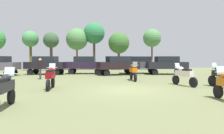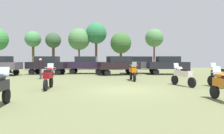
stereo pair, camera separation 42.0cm
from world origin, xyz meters
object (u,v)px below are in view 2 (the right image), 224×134
(tree_6, at_px, (96,34))
(car_2, at_px, (119,64))
(car_5, at_px, (47,64))
(car_4, at_px, (86,64))
(car_1, at_px, (168,64))
(tree_4, at_px, (33,40))
(motorcycle_4, at_px, (221,76))
(car_3, at_px, (141,64))
(tree_5, at_px, (121,43))
(person_1, at_px, (41,67))
(tree_2, at_px, (154,38))
(motorcycle_7, at_px, (133,71))
(motorcycle_5, at_px, (183,75))
(tree_7, at_px, (53,41))
(tree_1, at_px, (79,39))
(motorcycle_6, at_px, (48,77))

(tree_6, bearing_deg, car_2, -78.24)
(car_2, xyz_separation_m, car_5, (-7.81, 1.72, 0.00))
(car_2, xyz_separation_m, car_4, (-3.53, 2.14, 0.00))
(car_1, height_order, car_4, same)
(car_5, xyz_separation_m, tree_4, (-3.56, 7.59, 3.32))
(motorcycle_4, xyz_separation_m, car_3, (-1.97, 12.05, 0.43))
(tree_4, height_order, tree_5, tree_5)
(person_1, relative_size, tree_2, 0.28)
(motorcycle_7, xyz_separation_m, car_3, (2.51, 7.56, 0.43))
(car_3, relative_size, car_4, 0.99)
(car_2, bearing_deg, tree_5, -19.74)
(car_1, distance_m, car_3, 3.16)
(motorcycle_5, bearing_deg, car_2, 93.43)
(car_2, xyz_separation_m, tree_5, (1.63, 9.92, 2.95))
(tree_6, bearing_deg, tree_4, -173.01)
(person_1, height_order, tree_7, tree_7)
(car_4, bearing_deg, motorcycle_7, -146.22)
(tree_2, distance_m, tree_6, 9.03)
(car_1, relative_size, tree_2, 0.70)
(motorcycle_4, height_order, tree_1, tree_1)
(car_3, xyz_separation_m, tree_1, (-7.68, 8.40, 3.52))
(car_1, distance_m, tree_1, 14.91)
(tree_5, height_order, tree_6, tree_6)
(tree_2, relative_size, tree_7, 1.15)
(motorcycle_6, relative_size, car_1, 0.48)
(motorcycle_4, relative_size, tree_1, 0.36)
(car_3, bearing_deg, tree_7, 64.27)
(person_1, distance_m, tree_5, 16.51)
(motorcycle_5, height_order, tree_1, tree_1)
(car_1, bearing_deg, tree_1, 49.54)
(motorcycle_6, distance_m, tree_7, 18.75)
(car_3, distance_m, car_4, 6.40)
(car_1, bearing_deg, car_2, 96.05)
(motorcycle_7, relative_size, tree_2, 0.36)
(tree_5, bearing_deg, tree_6, 172.20)
(motorcycle_7, height_order, person_1, person_1)
(motorcycle_4, distance_m, motorcycle_7, 6.34)
(car_1, xyz_separation_m, tree_6, (-7.63, 10.29, 4.45))
(car_2, height_order, car_3, same)
(car_1, height_order, car_3, same)
(motorcycle_6, bearing_deg, person_1, 108.54)
(motorcycle_4, bearing_deg, car_3, 91.78)
(motorcycle_4, bearing_deg, motorcycle_6, 169.36)
(car_1, bearing_deg, tree_4, 65.87)
(motorcycle_5, bearing_deg, tree_1, 97.25)
(car_5, bearing_deg, person_1, -162.77)
(car_5, bearing_deg, car_2, -91.17)
(motorcycle_4, height_order, tree_7, tree_7)
(car_1, distance_m, person_1, 13.26)
(tree_2, bearing_deg, motorcycle_5, -101.78)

